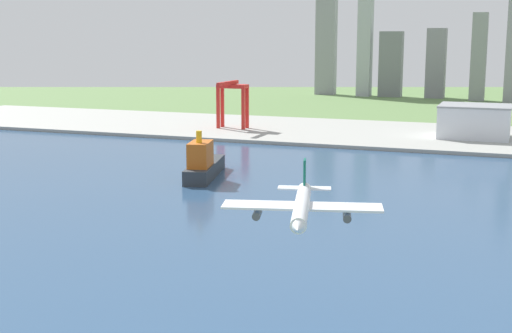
% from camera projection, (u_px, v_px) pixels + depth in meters
% --- Properties ---
extents(ground_plane, '(2400.00, 2400.00, 0.00)m').
position_uv_depth(ground_plane, '(364.00, 192.00, 323.71)').
color(ground_plane, '#5B7C45').
extents(water_bay, '(840.00, 360.00, 0.15)m').
position_uv_depth(water_bay, '(331.00, 224.00, 268.46)').
color(water_bay, '#2D4C70').
rests_on(water_bay, ground).
extents(industrial_pier, '(840.00, 140.00, 2.50)m').
position_uv_depth(industrial_pier, '(421.00, 136.00, 498.41)').
color(industrial_pier, '#9C9D96').
rests_on(industrial_pier, ground).
extents(airplane_landing, '(35.96, 38.10, 10.93)m').
position_uv_depth(airplane_landing, '(302.00, 206.00, 154.03)').
color(airplane_landing, white).
extents(container_barge, '(23.43, 53.33, 25.20)m').
position_uv_depth(container_barge, '(203.00, 164.00, 354.02)').
color(container_barge, '#2D3338').
rests_on(container_barge, water_bay).
extents(port_crane_red, '(22.53, 35.86, 35.47)m').
position_uv_depth(port_crane_red, '(232.00, 95.00, 524.86)').
color(port_crane_red, red).
rests_on(port_crane_red, industrial_pier).
extents(warehouse_main, '(46.95, 39.45, 22.22)m').
position_uv_depth(warehouse_main, '(475.00, 121.00, 479.83)').
color(warehouse_main, silver).
rests_on(warehouse_main, industrial_pier).
extents(distant_skyline, '(326.84, 55.59, 147.47)m').
position_uv_depth(distant_skyline, '(446.00, 49.00, 802.44)').
color(distant_skyline, gray).
rests_on(distant_skyline, ground).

